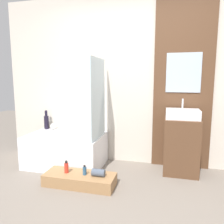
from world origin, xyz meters
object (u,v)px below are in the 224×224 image
at_px(wooden_step_bench, 80,179).
at_px(bottle_soap_secondary, 85,170).
at_px(vase_tall_dark, 46,121).
at_px(vase_round_light, 53,126).
at_px(sink, 183,114).
at_px(bottle_soap_primary, 66,167).
at_px(bathtub, 66,150).

xyz_separation_m(wooden_step_bench, bottle_soap_secondary, (0.07, 0.00, 0.13)).
relative_size(wooden_step_bench, vase_tall_dark, 2.83).
bearing_deg(wooden_step_bench, vase_round_light, 134.32).
xyz_separation_m(sink, vase_round_light, (-2.06, 0.13, -0.31)).
xyz_separation_m(bottle_soap_primary, bottle_soap_secondary, (0.25, 0.00, -0.02)).
height_order(wooden_step_bench, vase_tall_dark, vase_tall_dark).
bearing_deg(bottle_soap_secondary, bottle_soap_primary, 180.00).
relative_size(wooden_step_bench, sink, 2.00).
distance_m(wooden_step_bench, sink, 1.63).
bearing_deg(bottle_soap_secondary, vase_tall_dark, 140.11).
height_order(vase_tall_dark, bottle_soap_primary, vase_tall_dark).
distance_m(wooden_step_bench, vase_tall_dark, 1.37).
distance_m(wooden_step_bench, vase_round_light, 1.25).
bearing_deg(vase_tall_dark, wooden_step_bench, -41.84).
height_order(vase_round_light, bottle_soap_secondary, vase_round_light).
xyz_separation_m(wooden_step_bench, bottle_soap_primary, (-0.18, 0.00, 0.14)).
relative_size(bathtub, bottle_soap_secondary, 9.49).
bearing_deg(sink, bathtub, -175.32).
xyz_separation_m(sink, vase_tall_dark, (-2.19, 0.14, -0.24)).
distance_m(sink, vase_round_light, 2.08).
bearing_deg(bottle_soap_secondary, vase_round_light, 136.59).
bearing_deg(bathtub, vase_round_light, 142.69).
bearing_deg(bottle_soap_secondary, bathtub, 133.08).
relative_size(sink, bottle_soap_secondary, 3.70).
bearing_deg(bottle_soap_primary, bathtub, 116.42).
bearing_deg(vase_tall_dark, bottle_soap_primary, -47.86).
bearing_deg(sink, wooden_step_bench, -150.67).
height_order(sink, vase_round_light, sink).
distance_m(vase_tall_dark, bottle_soap_primary, 1.20).
bearing_deg(wooden_step_bench, bottle_soap_primary, 180.00).
height_order(bathtub, bottle_soap_secondary, bathtub).
distance_m(sink, bottle_soap_secondary, 1.52).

